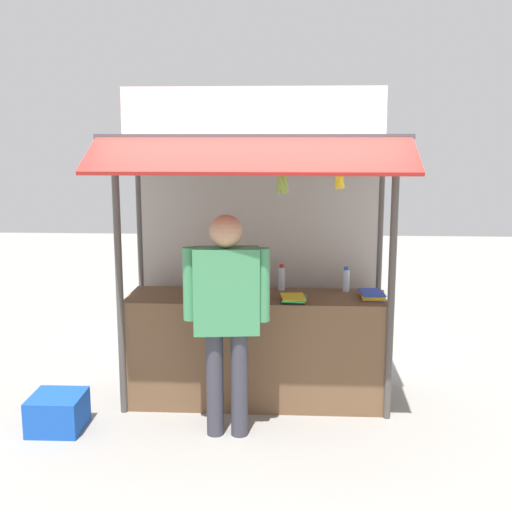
{
  "coord_description": "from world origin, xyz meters",
  "views": [
    {
      "loc": [
        0.3,
        -5.37,
        2.29
      ],
      "look_at": [
        0.0,
        0.0,
        1.31
      ],
      "focal_mm": 44.85,
      "sensor_mm": 36.0,
      "label": 1
    }
  ],
  "objects_px": {
    "water_bottle_right": "(282,278)",
    "water_bottle_mid_left": "(189,277)",
    "water_bottle_rear_center": "(346,280)",
    "banana_bunch_leftmost": "(283,183)",
    "magazine_stack_front_right": "(293,299)",
    "magazine_stack_front_left": "(373,295)",
    "plastic_crate": "(58,412)",
    "magazine_stack_far_right": "(215,295)",
    "vendor_person": "(226,305)",
    "water_bottle_back_left": "(219,282)",
    "banana_bunch_inner_left": "(339,180)"
  },
  "relations": [
    {
      "from": "water_bottle_rear_center",
      "to": "vendor_person",
      "type": "relative_size",
      "value": 0.13
    },
    {
      "from": "water_bottle_rear_center",
      "to": "vendor_person",
      "type": "xyz_separation_m",
      "value": [
        -0.98,
        -0.89,
        -0.01
      ]
    },
    {
      "from": "water_bottle_mid_left",
      "to": "magazine_stack_far_right",
      "type": "height_order",
      "value": "water_bottle_mid_left"
    },
    {
      "from": "magazine_stack_far_right",
      "to": "magazine_stack_front_left",
      "type": "height_order",
      "value": "magazine_stack_far_right"
    },
    {
      "from": "water_bottle_back_left",
      "to": "magazine_stack_front_right",
      "type": "xyz_separation_m",
      "value": [
        0.65,
        -0.2,
        -0.09
      ]
    },
    {
      "from": "plastic_crate",
      "to": "vendor_person",
      "type": "bearing_deg",
      "value": -0.61
    },
    {
      "from": "magazine_stack_front_right",
      "to": "water_bottle_mid_left",
      "type": "bearing_deg",
      "value": 156.7
    },
    {
      "from": "water_bottle_rear_center",
      "to": "magazine_stack_front_left",
      "type": "height_order",
      "value": "water_bottle_rear_center"
    },
    {
      "from": "banana_bunch_leftmost",
      "to": "water_bottle_mid_left",
      "type": "bearing_deg",
      "value": 142.17
    },
    {
      "from": "water_bottle_rear_center",
      "to": "plastic_crate",
      "type": "distance_m",
      "value": 2.66
    },
    {
      "from": "water_bottle_back_left",
      "to": "banana_bunch_inner_left",
      "type": "height_order",
      "value": "banana_bunch_inner_left"
    },
    {
      "from": "magazine_stack_far_right",
      "to": "banana_bunch_leftmost",
      "type": "relative_size",
      "value": 0.82
    },
    {
      "from": "banana_bunch_leftmost",
      "to": "vendor_person",
      "type": "bearing_deg",
      "value": -146.67
    },
    {
      "from": "water_bottle_rear_center",
      "to": "water_bottle_back_left",
      "type": "bearing_deg",
      "value": -171.52
    },
    {
      "from": "banana_bunch_leftmost",
      "to": "plastic_crate",
      "type": "height_order",
      "value": "banana_bunch_leftmost"
    },
    {
      "from": "water_bottle_back_left",
      "to": "water_bottle_mid_left",
      "type": "relative_size",
      "value": 1.06
    },
    {
      "from": "water_bottle_rear_center",
      "to": "vendor_person",
      "type": "bearing_deg",
      "value": -137.65
    },
    {
      "from": "water_bottle_back_left",
      "to": "banana_bunch_inner_left",
      "type": "bearing_deg",
      "value": -24.46
    },
    {
      "from": "water_bottle_back_left",
      "to": "water_bottle_right",
      "type": "xyz_separation_m",
      "value": [
        0.54,
        0.2,
        -0.0
      ]
    },
    {
      "from": "magazine_stack_far_right",
      "to": "magazine_stack_front_right",
      "type": "bearing_deg",
      "value": 0.17
    },
    {
      "from": "water_bottle_mid_left",
      "to": "magazine_stack_front_right",
      "type": "height_order",
      "value": "water_bottle_mid_left"
    },
    {
      "from": "water_bottle_back_left",
      "to": "vendor_person",
      "type": "height_order",
      "value": "vendor_person"
    },
    {
      "from": "water_bottle_mid_left",
      "to": "magazine_stack_front_left",
      "type": "xyz_separation_m",
      "value": [
        1.62,
        -0.27,
        -0.08
      ]
    },
    {
      "from": "magazine_stack_front_left",
      "to": "plastic_crate",
      "type": "height_order",
      "value": "magazine_stack_front_left"
    },
    {
      "from": "water_bottle_rear_center",
      "to": "water_bottle_right",
      "type": "relative_size",
      "value": 0.96
    },
    {
      "from": "magazine_stack_far_right",
      "to": "plastic_crate",
      "type": "height_order",
      "value": "magazine_stack_far_right"
    },
    {
      "from": "water_bottle_right",
      "to": "water_bottle_mid_left",
      "type": "relative_size",
      "value": 1.04
    },
    {
      "from": "banana_bunch_inner_left",
      "to": "banana_bunch_leftmost",
      "type": "height_order",
      "value": "same"
    },
    {
      "from": "banana_bunch_inner_left",
      "to": "water_bottle_right",
      "type": "bearing_deg",
      "value": 124.4
    },
    {
      "from": "magazine_stack_far_right",
      "to": "banana_bunch_leftmost",
      "type": "xyz_separation_m",
      "value": [
        0.56,
        -0.25,
        0.96
      ]
    },
    {
      "from": "water_bottle_mid_left",
      "to": "banana_bunch_inner_left",
      "type": "xyz_separation_m",
      "value": [
        1.29,
        -0.66,
        0.92
      ]
    },
    {
      "from": "banana_bunch_inner_left",
      "to": "vendor_person",
      "type": "relative_size",
      "value": 0.17
    },
    {
      "from": "vendor_person",
      "to": "plastic_crate",
      "type": "height_order",
      "value": "vendor_person"
    },
    {
      "from": "magazine_stack_far_right",
      "to": "vendor_person",
      "type": "relative_size",
      "value": 0.15
    },
    {
      "from": "water_bottle_mid_left",
      "to": "banana_bunch_leftmost",
      "type": "bearing_deg",
      "value": -37.83
    },
    {
      "from": "banana_bunch_leftmost",
      "to": "water_bottle_back_left",
      "type": "bearing_deg",
      "value": 140.93
    },
    {
      "from": "water_bottle_rear_center",
      "to": "water_bottle_mid_left",
      "type": "relative_size",
      "value": 1.0
    },
    {
      "from": "water_bottle_mid_left",
      "to": "magazine_stack_far_right",
      "type": "bearing_deg",
      "value": -55.04
    },
    {
      "from": "water_bottle_right",
      "to": "banana_bunch_leftmost",
      "type": "relative_size",
      "value": 0.7
    },
    {
      "from": "banana_bunch_inner_left",
      "to": "banana_bunch_leftmost",
      "type": "distance_m",
      "value": 0.44
    },
    {
      "from": "magazine_stack_far_right",
      "to": "banana_bunch_inner_left",
      "type": "height_order",
      "value": "banana_bunch_inner_left"
    },
    {
      "from": "water_bottle_mid_left",
      "to": "banana_bunch_leftmost",
      "type": "distance_m",
      "value": 1.4
    },
    {
      "from": "water_bottle_mid_left",
      "to": "vendor_person",
      "type": "height_order",
      "value": "vendor_person"
    },
    {
      "from": "magazine_stack_front_left",
      "to": "magazine_stack_front_right",
      "type": "bearing_deg",
      "value": -168.68
    },
    {
      "from": "magazine_stack_front_right",
      "to": "magazine_stack_front_left",
      "type": "distance_m",
      "value": 0.69
    },
    {
      "from": "water_bottle_back_left",
      "to": "plastic_crate",
      "type": "xyz_separation_m",
      "value": [
        -1.23,
        -0.71,
        -0.92
      ]
    },
    {
      "from": "water_bottle_rear_center",
      "to": "vendor_person",
      "type": "distance_m",
      "value": 1.32
    },
    {
      "from": "water_bottle_rear_center",
      "to": "banana_bunch_inner_left",
      "type": "height_order",
      "value": "banana_bunch_inner_left"
    },
    {
      "from": "water_bottle_right",
      "to": "magazine_stack_front_right",
      "type": "height_order",
      "value": "water_bottle_right"
    },
    {
      "from": "banana_bunch_inner_left",
      "to": "water_bottle_back_left",
      "type": "bearing_deg",
      "value": 155.54
    }
  ]
}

